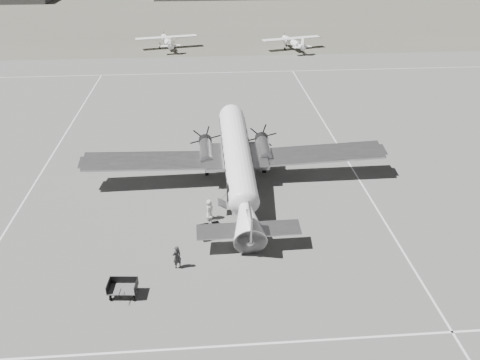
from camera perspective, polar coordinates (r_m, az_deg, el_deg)
name	(u,v)px	position (r m, az deg, el deg)	size (l,w,h in m)	color
ground	(234,211)	(39.03, -0.73, -3.82)	(260.00, 260.00, 0.00)	#61615F
taxi_line_near	(250,344)	(28.39, 1.23, -19.41)	(60.00, 0.15, 0.01)	silver
taxi_line_right	(375,205)	(41.42, 16.09, -2.96)	(0.15, 80.00, 0.01)	silver
taxi_line_left	(47,164)	(50.27, -22.49, 1.84)	(0.15, 60.00, 0.01)	silver
taxi_line_horizon	(217,73)	(75.71, -2.78, 12.94)	(90.00, 0.15, 0.01)	silver
grass_infield	(210,12)	(129.40, -3.68, 19.80)	(260.00, 90.00, 0.01)	#5A594C
dc3_airliner	(238,164)	(40.61, -0.22, 1.94)	(27.89, 19.35, 5.31)	#B8B8BB
light_plane_left	(167,42)	(91.37, -8.88, 16.27)	(11.43, 9.28, 2.37)	white
light_plane_right	(292,43)	(90.07, 6.40, 16.23)	(11.26, 9.13, 2.34)	white
baggage_cart_near	(210,231)	(35.91, -3.64, -6.24)	(1.73, 1.22, 0.97)	#505050
baggage_cart_far	(123,289)	(31.73, -14.09, -12.72)	(1.94, 1.37, 1.09)	#505050
ground_crew	(177,257)	(33.00, -7.70, -9.27)	(0.65, 0.43, 1.79)	#2A2A2A
ramp_agent	(211,224)	(36.22, -3.56, -5.38)	(0.73, 0.57, 1.50)	silver
passenger	(209,209)	(37.71, -3.76, -3.60)	(0.86, 0.56, 1.75)	silver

